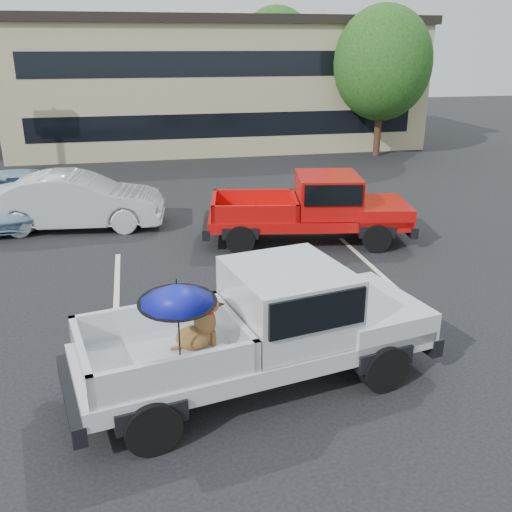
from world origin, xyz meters
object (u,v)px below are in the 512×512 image
at_px(silver_sedan, 77,201).
at_px(tree_right, 383,63).
at_px(red_pickup, 321,206).
at_px(silver_pickup, 274,320).
at_px(blue_suv, 12,196).
at_px(tree_back, 276,56).

bearing_deg(silver_sedan, tree_right, -49.49).
bearing_deg(red_pickup, silver_pickup, -104.04).
bearing_deg(tree_right, blue_suv, -153.78).
distance_m(tree_back, red_pickup, 20.19).
bearing_deg(blue_suv, tree_right, 25.45).
bearing_deg(tree_back, blue_suv, -128.13).
distance_m(tree_back, blue_suv, 19.99).
distance_m(tree_right, red_pickup, 13.72).
height_order(red_pickup, silver_sedan, red_pickup).
xyz_separation_m(tree_right, red_pickup, (-6.63, -11.57, -3.21)).
bearing_deg(silver_pickup, silver_sedan, 100.48).
bearing_deg(silver_sedan, blue_suv, 59.89).
height_order(silver_sedan, blue_suv, silver_sedan).
bearing_deg(red_pickup, tree_back, 89.72).
xyz_separation_m(silver_sedan, blue_suv, (-2.01, 1.48, -0.13)).
height_order(tree_right, tree_back, tree_back).
xyz_separation_m(tree_back, silver_sedan, (-10.11, -16.93, -3.61)).
bearing_deg(tree_right, silver_sedan, -145.73).
distance_m(tree_right, silver_sedan, 16.23).
height_order(tree_back, silver_sedan, tree_back).
bearing_deg(silver_pickup, red_pickup, 54.40).
bearing_deg(silver_sedan, tree_back, -24.60).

